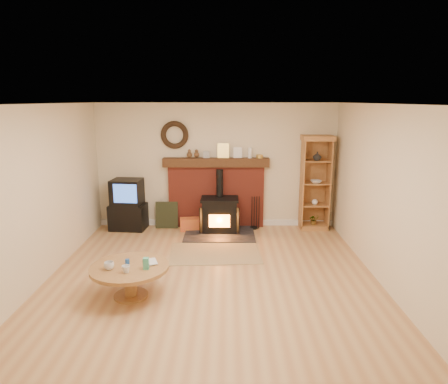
{
  "coord_description": "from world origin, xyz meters",
  "views": [
    {
      "loc": [
        0.22,
        -5.54,
        2.66
      ],
      "look_at": [
        0.18,
        1.0,
        1.14
      ],
      "focal_mm": 32.0,
      "sensor_mm": 36.0,
      "label": 1
    }
  ],
  "objects_px": {
    "tv_unit": "(128,205)",
    "coffee_table": "(130,272)",
    "curio_cabinet": "(315,183)",
    "wood_stove": "(220,216)"
  },
  "relations": [
    {
      "from": "tv_unit",
      "to": "coffee_table",
      "type": "relative_size",
      "value": 0.99
    },
    {
      "from": "coffee_table",
      "to": "curio_cabinet",
      "type": "bearing_deg",
      "value": 44.11
    },
    {
      "from": "wood_stove",
      "to": "coffee_table",
      "type": "bearing_deg",
      "value": -113.06
    },
    {
      "from": "wood_stove",
      "to": "tv_unit",
      "type": "relative_size",
      "value": 1.32
    },
    {
      "from": "curio_cabinet",
      "to": "wood_stove",
      "type": "bearing_deg",
      "value": -171.84
    },
    {
      "from": "tv_unit",
      "to": "coffee_table",
      "type": "xyz_separation_m",
      "value": [
        0.74,
        -2.97,
        -0.14
      ]
    },
    {
      "from": "wood_stove",
      "to": "curio_cabinet",
      "type": "height_order",
      "value": "curio_cabinet"
    },
    {
      "from": "wood_stove",
      "to": "tv_unit",
      "type": "distance_m",
      "value": 1.93
    },
    {
      "from": "curio_cabinet",
      "to": "coffee_table",
      "type": "height_order",
      "value": "curio_cabinet"
    },
    {
      "from": "tv_unit",
      "to": "coffee_table",
      "type": "height_order",
      "value": "tv_unit"
    }
  ]
}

